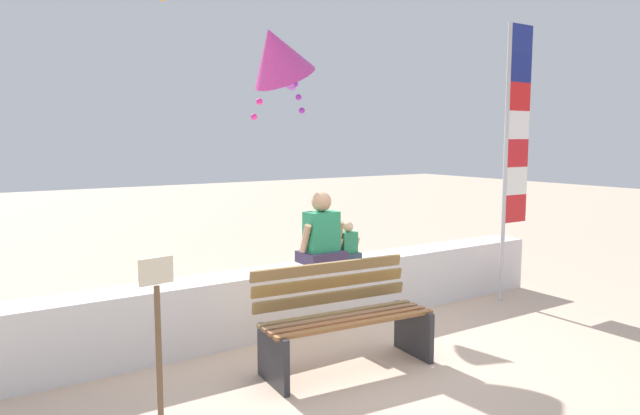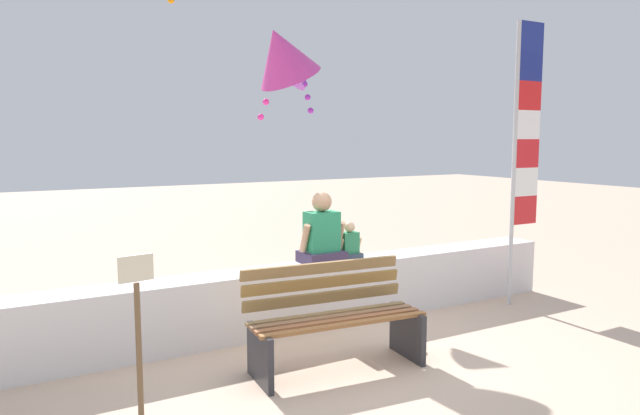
{
  "view_description": "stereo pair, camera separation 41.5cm",
  "coord_description": "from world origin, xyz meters",
  "views": [
    {
      "loc": [
        -3.2,
        -4.21,
        1.98
      ],
      "look_at": [
        0.22,
        0.92,
        1.26
      ],
      "focal_mm": 33.11,
      "sensor_mm": 36.0,
      "label": 1
    },
    {
      "loc": [
        -2.85,
        -4.42,
        1.98
      ],
      "look_at": [
        0.22,
        0.92,
        1.26
      ],
      "focal_mm": 33.11,
      "sensor_mm": 36.0,
      "label": 2
    }
  ],
  "objects": [
    {
      "name": "ground_plane",
      "position": [
        0.0,
        0.0,
        0.0
      ],
      "size": [
        40.0,
        40.0,
        0.0
      ],
      "primitive_type": "plane",
      "color": "#CBAD94"
    },
    {
      "name": "seawall_ledge",
      "position": [
        0.0,
        0.92,
        0.33
      ],
      "size": [
        6.57,
        0.45,
        0.66
      ],
      "primitive_type": "cube",
      "color": "silver",
      "rests_on": "ground"
    },
    {
      "name": "park_bench",
      "position": [
        -0.28,
        -0.19,
        0.41
      ],
      "size": [
        1.57,
        0.74,
        0.88
      ],
      "color": "#956034",
      "rests_on": "ground"
    },
    {
      "name": "person_adult",
      "position": [
        0.26,
        0.96,
        0.95
      ],
      "size": [
        0.5,
        0.37,
        0.76
      ],
      "color": "#3C2E4D",
      "rests_on": "seawall_ledge"
    },
    {
      "name": "person_child",
      "position": [
        0.61,
        0.96,
        0.82
      ],
      "size": [
        0.27,
        0.2,
        0.42
      ],
      "color": "#324152",
      "rests_on": "seawall_ledge"
    },
    {
      "name": "flag_banner",
      "position": [
        2.68,
        0.42,
        1.96
      ],
      "size": [
        0.43,
        0.05,
        3.32
      ],
      "color": "#B7B7BC",
      "rests_on": "ground"
    },
    {
      "name": "kite_magenta",
      "position": [
        0.29,
        1.95,
        2.96
      ],
      "size": [
        1.13,
        0.99,
        1.2
      ],
      "color": "#DB3D9E"
    },
    {
      "name": "kite_purple",
      "position": [
        1.0,
        2.77,
        2.87
      ],
      "size": [
        0.54,
        0.55,
        0.83
      ],
      "color": "purple"
    },
    {
      "name": "sign_post",
      "position": [
        -2.0,
        -0.45,
        0.72
      ],
      "size": [
        0.24,
        0.06,
        1.21
      ],
      "color": "brown",
      "rests_on": "ground"
    }
  ]
}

